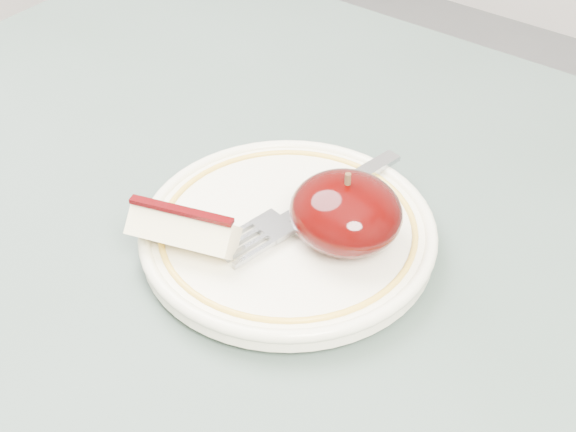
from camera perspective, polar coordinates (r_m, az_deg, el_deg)
The scene contains 4 objects.
plate at distance 0.55m, azimuth -0.00°, elevation -1.12°, with size 0.20×0.20×0.02m.
apple_half at distance 0.52m, azimuth 4.14°, elevation 0.27°, with size 0.08×0.07×0.05m.
apple_wedge at distance 0.52m, azimuth -7.47°, elevation -0.99°, with size 0.08×0.05×0.03m.
fork at distance 0.55m, azimuth 1.55°, elevation 0.79°, with size 0.05×0.17×0.00m.
Camera 1 is at (0.23, -0.22, 1.13)m, focal length 50.00 mm.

